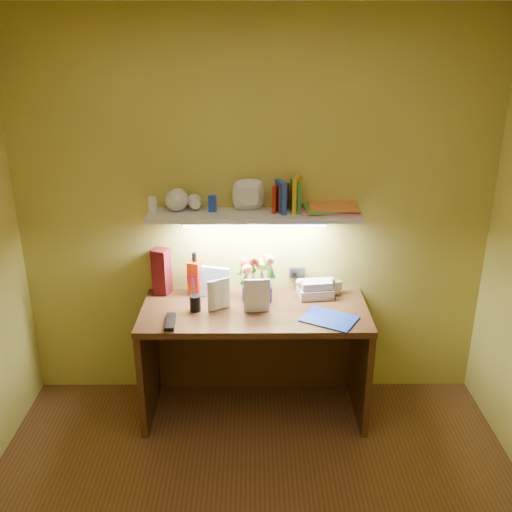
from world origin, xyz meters
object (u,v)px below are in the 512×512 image
(flower_bouquet, at_px, (257,275))
(desk_clock, at_px, (335,288))
(desk, at_px, (255,362))
(telephone, at_px, (315,287))
(whisky_bottle, at_px, (195,273))

(flower_bouquet, height_order, desk_clock, flower_bouquet)
(desk, relative_size, flower_bouquet, 4.11)
(desk_clock, bearing_deg, desk, -172.44)
(desk, distance_m, telephone, 0.62)
(desk, bearing_deg, desk_clock, 22.66)
(desk_clock, bearing_deg, whisky_bottle, 164.49)
(telephone, bearing_deg, desk, -161.87)
(flower_bouquet, xyz_separation_m, desk_clock, (0.50, 0.08, -0.13))
(flower_bouquet, height_order, whisky_bottle, flower_bouquet)
(telephone, xyz_separation_m, whisky_bottle, (-0.77, 0.04, 0.08))
(desk, xyz_separation_m, whisky_bottle, (-0.38, 0.22, 0.52))
(desk_clock, bearing_deg, telephone, 179.83)
(desk, relative_size, whisky_bottle, 4.86)
(desk_clock, relative_size, whisky_bottle, 0.31)
(desk, distance_m, desk_clock, 0.70)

